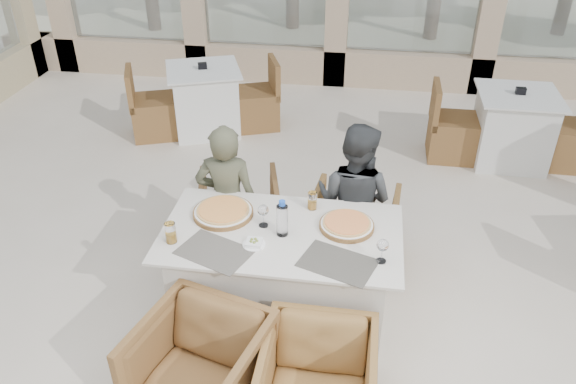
# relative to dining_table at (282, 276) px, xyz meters

# --- Properties ---
(ground) EXTENTS (80.00, 80.00, 0.00)m
(ground) POSITION_rel_dining_table_xyz_m (0.00, -0.04, -0.39)
(ground) COLOR silver
(ground) RESTS_ON ground
(perimeter_wall_far) EXTENTS (10.00, 0.34, 1.60)m
(perimeter_wall_far) POSITION_rel_dining_table_xyz_m (0.00, 4.76, 0.42)
(perimeter_wall_far) COLOR beige
(perimeter_wall_far) RESTS_ON ground
(dining_table) EXTENTS (1.60, 0.90, 0.77)m
(dining_table) POSITION_rel_dining_table_xyz_m (0.00, 0.00, 0.00)
(dining_table) COLOR silver
(dining_table) RESTS_ON ground
(placemat_near_left) EXTENTS (0.53, 0.44, 0.00)m
(placemat_near_left) POSITION_rel_dining_table_xyz_m (-0.38, -0.27, 0.39)
(placemat_near_left) COLOR #625C54
(placemat_near_left) RESTS_ON dining_table
(placemat_near_right) EXTENTS (0.52, 0.43, 0.00)m
(placemat_near_right) POSITION_rel_dining_table_xyz_m (0.40, -0.27, 0.39)
(placemat_near_right) COLOR #524E46
(placemat_near_right) RESTS_ON dining_table
(pizza_left) EXTENTS (0.53, 0.53, 0.05)m
(pizza_left) POSITION_rel_dining_table_xyz_m (-0.43, 0.15, 0.41)
(pizza_left) COLOR orange
(pizza_left) RESTS_ON dining_table
(pizza_right) EXTENTS (0.46, 0.46, 0.05)m
(pizza_right) POSITION_rel_dining_table_xyz_m (0.43, 0.12, 0.41)
(pizza_right) COLOR #F65121
(pizza_right) RESTS_ON dining_table
(water_bottle) EXTENTS (0.10, 0.10, 0.26)m
(water_bottle) POSITION_rel_dining_table_xyz_m (0.01, -0.02, 0.52)
(water_bottle) COLOR silver
(water_bottle) RESTS_ON dining_table
(wine_glass_centre) EXTENTS (0.10, 0.10, 0.18)m
(wine_glass_centre) POSITION_rel_dining_table_xyz_m (-0.13, 0.06, 0.48)
(wine_glass_centre) COLOR white
(wine_glass_centre) RESTS_ON dining_table
(wine_glass_corner) EXTENTS (0.09, 0.09, 0.18)m
(wine_glass_corner) POSITION_rel_dining_table_xyz_m (0.66, -0.21, 0.48)
(wine_glass_corner) COLOR silver
(wine_glass_corner) RESTS_ON dining_table
(beer_glass_left) EXTENTS (0.08, 0.08, 0.14)m
(beer_glass_left) POSITION_rel_dining_table_xyz_m (-0.69, -0.21, 0.46)
(beer_glass_left) COLOR gold
(beer_glass_left) RESTS_ON dining_table
(beer_glass_right) EXTENTS (0.08, 0.08, 0.13)m
(beer_glass_right) POSITION_rel_dining_table_xyz_m (0.17, 0.31, 0.45)
(beer_glass_right) COLOR orange
(beer_glass_right) RESTS_ON dining_table
(olive_dish) EXTENTS (0.12, 0.12, 0.04)m
(olive_dish) POSITION_rel_dining_table_xyz_m (-0.15, -0.16, 0.41)
(olive_dish) COLOR white
(olive_dish) RESTS_ON dining_table
(armchair_far_left) EXTENTS (0.80, 0.81, 0.61)m
(armchair_far_left) POSITION_rel_dining_table_xyz_m (-0.50, 0.88, -0.08)
(armchair_far_left) COLOR brown
(armchair_far_left) RESTS_ON ground
(armchair_far_right) EXTENTS (0.74, 0.76, 0.63)m
(armchair_far_right) POSITION_rel_dining_table_xyz_m (0.46, 0.75, -0.07)
(armchair_far_right) COLOR olive
(armchair_far_right) RESTS_ON ground
(armchair_near_left) EXTENTS (0.88, 0.89, 0.66)m
(armchair_near_left) POSITION_rel_dining_table_xyz_m (-0.35, -0.83, -0.05)
(armchair_near_left) COLOR brown
(armchair_near_left) RESTS_ON ground
(armchair_near_right) EXTENTS (0.65, 0.67, 0.61)m
(armchair_near_right) POSITION_rel_dining_table_xyz_m (0.34, -0.80, -0.08)
(armchair_near_right) COLOR olive
(armchair_near_right) RESTS_ON ground
(diner_left) EXTENTS (0.49, 0.33, 1.29)m
(diner_left) POSITION_rel_dining_table_xyz_m (-0.49, 0.48, 0.26)
(diner_left) COLOR #50513B
(diner_left) RESTS_ON ground
(diner_right) EXTENTS (0.77, 0.69, 1.30)m
(diner_right) POSITION_rel_dining_table_xyz_m (0.46, 0.63, 0.26)
(diner_right) COLOR #393C3F
(diner_right) RESTS_ON ground
(bg_table_a) EXTENTS (1.82, 1.34, 0.77)m
(bg_table_a) POSITION_rel_dining_table_xyz_m (-1.39, 2.98, 0.00)
(bg_table_a) COLOR white
(bg_table_a) RESTS_ON ground
(bg_table_b) EXTENTS (1.65, 0.83, 0.77)m
(bg_table_b) POSITION_rel_dining_table_xyz_m (2.05, 2.73, 0.00)
(bg_table_b) COLOR silver
(bg_table_b) RESTS_ON ground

